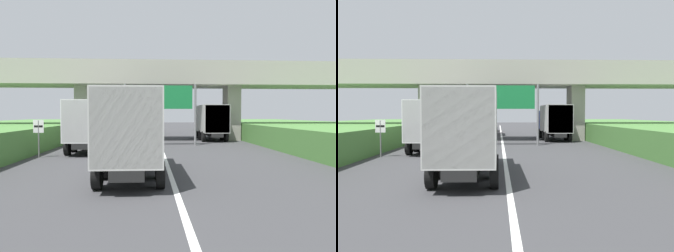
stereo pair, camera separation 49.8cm
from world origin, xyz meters
TOP-DOWN VIEW (x-y plane):
  - lane_centre_stripe at (0.00, 27.74)m, footprint 0.20×95.49m
  - overpass_bridge at (0.00, 34.68)m, footprint 40.00×4.80m
  - overhead_highway_sign at (0.00, 29.43)m, footprint 5.88×0.18m
  - speed_limit_sign at (-7.40, 22.92)m, footprint 0.60×0.08m
  - truck_silver at (-1.58, 17.25)m, footprint 2.44×7.30m
  - truck_black at (-1.83, 42.81)m, footprint 2.44×7.30m
  - truck_white at (-4.91, 26.12)m, footprint 2.44×7.30m
  - truck_blue at (5.18, 34.97)m, footprint 2.44×7.30m
  - car_red at (-1.45, 50.83)m, footprint 1.86×4.10m

SIDE VIEW (x-z plane):
  - lane_centre_stripe at x=0.00m, z-range 0.00..0.01m
  - car_red at x=-1.45m, z-range 0.00..1.72m
  - speed_limit_sign at x=-7.40m, z-range 0.36..2.59m
  - truck_silver at x=-1.58m, z-range 0.21..3.65m
  - truck_black at x=-1.83m, z-range 0.21..3.65m
  - truck_white at x=-4.91m, z-range 0.21..3.65m
  - truck_blue at x=5.18m, z-range 0.21..3.65m
  - overhead_highway_sign at x=0.00m, z-range 1.15..6.15m
  - overpass_bridge at x=0.00m, z-range 1.87..9.37m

